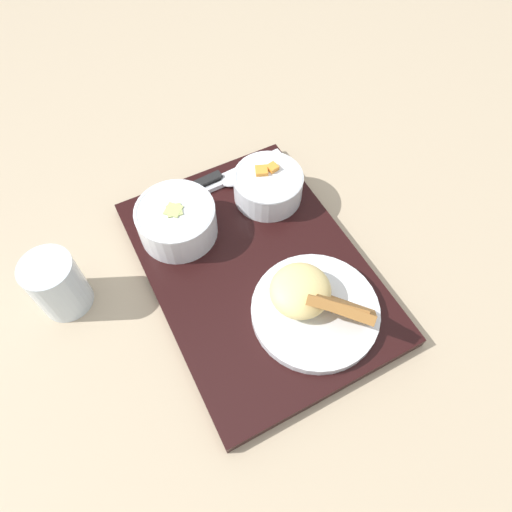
% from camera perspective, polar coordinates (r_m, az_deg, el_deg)
% --- Properties ---
extents(ground_plane, '(4.00, 4.00, 0.00)m').
position_cam_1_polar(ground_plane, '(0.73, 0.00, -2.11)').
color(ground_plane, tan).
extents(serving_tray, '(0.47, 0.36, 0.02)m').
position_cam_1_polar(serving_tray, '(0.72, 0.00, -1.71)').
color(serving_tray, black).
rests_on(serving_tray, ground_plane).
extents(bowl_salad, '(0.12, 0.12, 0.06)m').
position_cam_1_polar(bowl_salad, '(0.77, 1.53, 8.90)').
color(bowl_salad, silver).
rests_on(bowl_salad, serving_tray).
extents(bowl_soup, '(0.13, 0.13, 0.06)m').
position_cam_1_polar(bowl_soup, '(0.73, -9.91, 4.54)').
color(bowl_soup, silver).
rests_on(bowl_soup, serving_tray).
extents(plate_main, '(0.19, 0.19, 0.08)m').
position_cam_1_polar(plate_main, '(0.66, 7.35, -5.90)').
color(plate_main, silver).
rests_on(plate_main, serving_tray).
extents(knife, '(0.02, 0.19, 0.02)m').
position_cam_1_polar(knife, '(0.82, -4.86, 9.70)').
color(knife, silver).
rests_on(knife, serving_tray).
extents(spoon, '(0.04, 0.14, 0.01)m').
position_cam_1_polar(spoon, '(0.81, -4.03, 9.12)').
color(spoon, silver).
rests_on(spoon, serving_tray).
extents(glass_water, '(0.08, 0.08, 0.10)m').
position_cam_1_polar(glass_water, '(0.72, -23.44, -3.50)').
color(glass_water, silver).
rests_on(glass_water, ground_plane).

